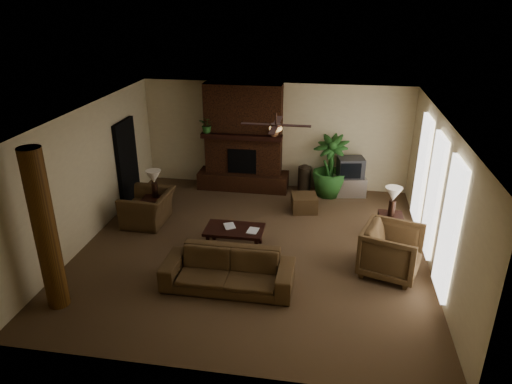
% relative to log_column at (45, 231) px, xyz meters
% --- Properties ---
extents(room_shell, '(7.00, 7.00, 7.00)m').
position_rel_log_column_xyz_m(room_shell, '(2.95, 2.40, 0.00)').
color(room_shell, brown).
rests_on(room_shell, ground).
extents(fireplace, '(2.40, 0.70, 2.80)m').
position_rel_log_column_xyz_m(fireplace, '(2.15, 5.62, -0.24)').
color(fireplace, '#442212').
rests_on(fireplace, ground).
extents(windows, '(0.08, 3.65, 2.35)m').
position_rel_log_column_xyz_m(windows, '(6.40, 2.60, -0.05)').
color(windows, white).
rests_on(windows, ground).
extents(log_column, '(0.36, 0.36, 2.80)m').
position_rel_log_column_xyz_m(log_column, '(0.00, 0.00, 0.00)').
color(log_column, brown).
rests_on(log_column, ground).
extents(doorway, '(0.10, 1.00, 2.10)m').
position_rel_log_column_xyz_m(doorway, '(-0.49, 4.20, -0.35)').
color(doorway, black).
rests_on(doorway, ground).
extents(ceiling_fan, '(1.35, 1.35, 0.37)m').
position_rel_log_column_xyz_m(ceiling_fan, '(3.35, 2.70, 1.13)').
color(ceiling_fan, '#321E16').
rests_on(ceiling_fan, ceiling).
extents(sofa, '(2.33, 0.69, 0.91)m').
position_rel_log_column_xyz_m(sofa, '(2.74, 0.97, -0.94)').
color(sofa, '#503B22').
rests_on(sofa, ground).
extents(armchair_left, '(0.76, 1.15, 1.00)m').
position_rel_log_column_xyz_m(armchair_left, '(0.39, 3.18, -0.90)').
color(armchair_left, '#503B22').
rests_on(armchair_left, ground).
extents(armchair_right, '(1.22, 1.26, 1.05)m').
position_rel_log_column_xyz_m(armchair_right, '(5.65, 1.89, -0.87)').
color(armchair_right, '#503B22').
rests_on(armchair_right, ground).
extents(coffee_table, '(1.20, 0.70, 0.43)m').
position_rel_log_column_xyz_m(coffee_table, '(2.57, 2.39, -1.03)').
color(coffee_table, black).
rests_on(coffee_table, ground).
extents(ottoman, '(0.70, 0.70, 0.40)m').
position_rel_log_column_xyz_m(ottoman, '(3.87, 4.39, -1.20)').
color(ottoman, '#503B22').
rests_on(ottoman, ground).
extents(tv_stand, '(0.92, 0.63, 0.50)m').
position_rel_log_column_xyz_m(tv_stand, '(4.95, 5.55, -1.15)').
color(tv_stand, silver).
rests_on(tv_stand, ground).
extents(tv, '(0.73, 0.64, 0.52)m').
position_rel_log_column_xyz_m(tv, '(4.96, 5.54, -0.64)').
color(tv, '#37373A').
rests_on(tv, tv_stand).
extents(floor_vase, '(0.34, 0.34, 0.77)m').
position_rel_log_column_xyz_m(floor_vase, '(3.79, 5.55, -0.97)').
color(floor_vase, black).
rests_on(floor_vase, ground).
extents(floor_plant, '(1.39, 1.81, 0.89)m').
position_rel_log_column_xyz_m(floor_plant, '(4.43, 5.45, -0.95)').
color(floor_plant, '#2B5E25').
rests_on(floor_plant, ground).
extents(side_table_left, '(0.54, 0.54, 0.55)m').
position_rel_log_column_xyz_m(side_table_left, '(0.46, 3.36, -1.12)').
color(side_table_left, black).
rests_on(side_table_left, ground).
extents(lamp_left, '(0.46, 0.46, 0.65)m').
position_rel_log_column_xyz_m(lamp_left, '(0.49, 3.40, -0.40)').
color(lamp_left, '#321E16').
rests_on(lamp_left, side_table_left).
extents(side_table_right, '(0.51, 0.51, 0.55)m').
position_rel_log_column_xyz_m(side_table_right, '(5.77, 3.32, -1.12)').
color(side_table_right, black).
rests_on(side_table_right, ground).
extents(lamp_right, '(0.44, 0.44, 0.65)m').
position_rel_log_column_xyz_m(lamp_right, '(5.77, 3.27, -0.40)').
color(lamp_right, '#321E16').
rests_on(lamp_right, side_table_right).
extents(mantel_plant, '(0.50, 0.52, 0.33)m').
position_rel_log_column_xyz_m(mantel_plant, '(1.26, 5.37, 0.32)').
color(mantel_plant, '#2B5E25').
rests_on(mantel_plant, fireplace).
extents(mantel_vase, '(0.23, 0.24, 0.22)m').
position_rel_log_column_xyz_m(mantel_vase, '(3.00, 5.31, 0.27)').
color(mantel_vase, brown).
rests_on(mantel_vase, fireplace).
extents(book_a, '(0.21, 0.11, 0.29)m').
position_rel_log_column_xyz_m(book_a, '(2.35, 2.40, -0.83)').
color(book_a, '#999999').
rests_on(book_a, coffee_table).
extents(book_b, '(0.21, 0.05, 0.29)m').
position_rel_log_column_xyz_m(book_b, '(2.86, 2.34, -0.82)').
color(book_b, '#999999').
rests_on(book_b, coffee_table).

